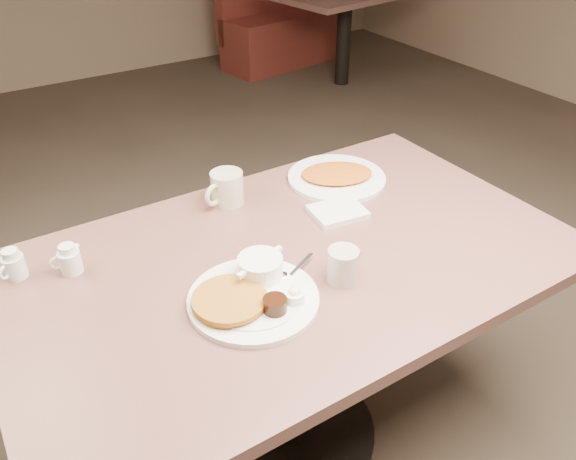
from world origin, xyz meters
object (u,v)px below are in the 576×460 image
coffee_mug_far (226,188)px  coffee_mug_near (343,265)px  main_plate (252,291)px  creamer_right (69,260)px  hash_plate (337,176)px  creamer_left (13,265)px  diner_table (292,304)px  booth_back_right (287,18)px

coffee_mug_far → coffee_mug_near: bearing=-81.4°
main_plate → coffee_mug_near: (0.23, -0.06, 0.02)m
coffee_mug_near → creamer_right: size_ratio=1.37×
creamer_right → hash_plate: creamer_right is taller
coffee_mug_near → creamer_left: (-0.69, 0.45, -0.01)m
coffee_mug_far → creamer_left: bearing=-176.4°
diner_table → booth_back_right: booth_back_right is taller
coffee_mug_near → booth_back_right: booth_back_right is taller
main_plate → creamer_right: bearing=134.9°
coffee_mug_near → hash_plate: coffee_mug_near is taller
creamer_left → booth_back_right: bearing=48.4°
main_plate → diner_table: bearing=28.7°
creamer_left → hash_plate: (0.98, -0.02, -0.02)m
creamer_left → coffee_mug_near: bearing=-33.1°
booth_back_right → main_plate: bearing=-123.3°
coffee_mug_near → creamer_right: 0.69m
coffee_mug_far → creamer_right: 0.50m
main_plate → creamer_right: creamer_right is taller
creamer_right → diner_table: bearing=-25.4°
booth_back_right → creamer_left: bearing=-131.6°
coffee_mug_far → hash_plate: 0.37m
main_plate → coffee_mug_near: bearing=-14.0°
diner_table → main_plate: size_ratio=3.62×
coffee_mug_far → booth_back_right: 3.77m
hash_plate → coffee_mug_near: bearing=-124.7°
main_plate → creamer_left: (-0.46, 0.39, 0.01)m
coffee_mug_near → main_plate: bearing=166.0°
coffee_mug_far → creamer_left: size_ratio=1.89×
hash_plate → main_plate: bearing=-144.8°
diner_table → creamer_left: 0.73m
diner_table → creamer_right: size_ratio=17.60×
main_plate → creamer_left: 0.60m
coffee_mug_near → creamer_right: bearing=145.0°
creamer_right → booth_back_right: bearing=50.2°
main_plate → hash_plate: bearing=35.2°
main_plate → creamer_left: bearing=139.6°
coffee_mug_near → hash_plate: size_ratio=0.28×
main_plate → booth_back_right: (2.30, 3.50, -0.36)m
main_plate → booth_back_right: 4.21m
diner_table → coffee_mug_far: size_ratio=9.93×
coffee_mug_near → coffee_mug_far: (-0.07, 0.49, 0.00)m
diner_table → coffee_mug_far: (-0.02, 0.33, 0.22)m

